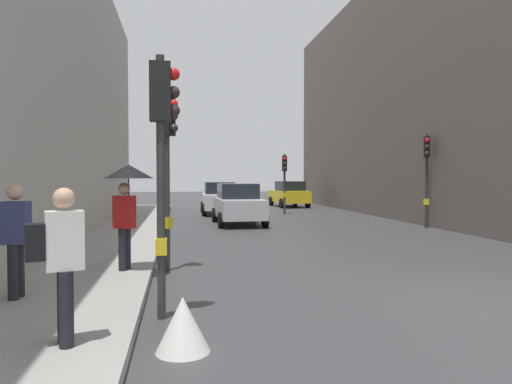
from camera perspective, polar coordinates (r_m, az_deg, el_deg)
name	(u,v)px	position (r m, az deg, el deg)	size (l,w,h in m)	color
ground_plane	(476,302)	(8.74, 24.89, -11.92)	(120.00, 120.00, 0.00)	#38383A
sidewalk_kerb	(110,251)	(13.29, -17.09, -6.79)	(2.51, 40.00, 0.16)	gray
building_facade_right	(488,97)	(28.31, 26.09, 10.21)	(12.00, 30.07, 12.54)	#5B514C
traffic_light_near_left	(162,138)	(6.96, -11.20, 6.39)	(0.43, 0.24, 3.78)	#2D2D2D
traffic_light_mid_street	(427,163)	(20.25, 19.81, 3.27)	(0.34, 0.45, 3.77)	#2D2D2D
traffic_light_far_median	(285,173)	(26.11, 3.45, 2.32)	(0.25, 0.44, 3.31)	#2D2D2D
traffic_light_near_right	(168,148)	(10.50, -10.56, 5.20)	(0.44, 0.38, 3.88)	#2D2D2D
car_silver_hatchback	(238,204)	(20.55, -2.14, -1.46)	(2.09, 4.24, 1.76)	#BCBCC1
car_yellow_taxi	(289,194)	(32.78, 3.99, -0.24)	(2.27, 4.33, 1.76)	yellow
car_white_compact	(220,198)	(26.36, -4.39, -0.74)	(2.09, 4.24, 1.76)	silver
pedestrian_with_umbrella	(127,187)	(9.94, -15.19, 0.55)	(1.00, 1.00, 2.14)	black
pedestrian_with_black_backpack	(60,256)	(5.77, -22.44, -7.15)	(0.65, 0.44, 1.77)	black
pedestrian_with_grey_backpack	(13,234)	(8.29, -27.19, -4.52)	(0.63, 0.37, 1.77)	black
warning_sign_triangle	(183,324)	(5.82, -8.77, -15.43)	(0.64, 0.64, 0.65)	silver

